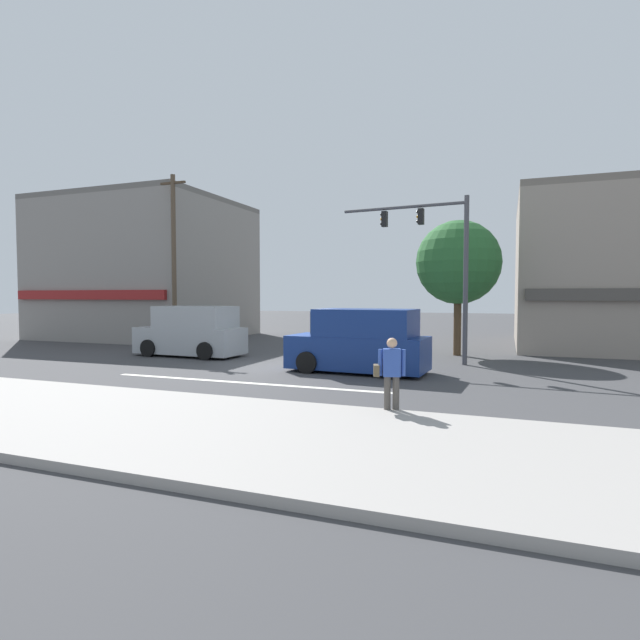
{
  "coord_description": "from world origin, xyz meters",
  "views": [
    {
      "loc": [
        7.17,
        -16.27,
        2.55
      ],
      "look_at": [
        0.28,
        2.0,
        1.6
      ],
      "focal_mm": 28.0,
      "sensor_mm": 36.0,
      "label": 1
    }
  ],
  "objects_px": {
    "street_tree": "(458,263)",
    "sedan_crossing_leftbound": "(354,333)",
    "traffic_light_mast": "(439,252)",
    "van_waiting_far": "(192,332)",
    "van_crossing_rightbound": "(360,342)",
    "pedestrian_foreground_with_bag": "(391,372)",
    "utility_pole_near_left": "(174,259)"
  },
  "relations": [
    {
      "from": "street_tree",
      "to": "sedan_crossing_leftbound",
      "type": "height_order",
      "value": "street_tree"
    },
    {
      "from": "traffic_light_mast",
      "to": "van_waiting_far",
      "type": "distance_m",
      "value": 10.64
    },
    {
      "from": "traffic_light_mast",
      "to": "van_waiting_far",
      "type": "bearing_deg",
      "value": -172.41
    },
    {
      "from": "van_crossing_rightbound",
      "to": "street_tree",
      "type": "bearing_deg",
      "value": 66.95
    },
    {
      "from": "sedan_crossing_leftbound",
      "to": "pedestrian_foreground_with_bag",
      "type": "bearing_deg",
      "value": -70.11
    },
    {
      "from": "utility_pole_near_left",
      "to": "van_waiting_far",
      "type": "xyz_separation_m",
      "value": [
        2.79,
        -2.58,
        -3.35
      ]
    },
    {
      "from": "utility_pole_near_left",
      "to": "pedestrian_foreground_with_bag",
      "type": "relative_size",
      "value": 5.04
    },
    {
      "from": "utility_pole_near_left",
      "to": "traffic_light_mast",
      "type": "bearing_deg",
      "value": -5.49
    },
    {
      "from": "traffic_light_mast",
      "to": "van_crossing_rightbound",
      "type": "relative_size",
      "value": 1.32
    },
    {
      "from": "van_waiting_far",
      "to": "van_crossing_rightbound",
      "type": "bearing_deg",
      "value": -13.12
    },
    {
      "from": "van_crossing_rightbound",
      "to": "van_waiting_far",
      "type": "bearing_deg",
      "value": 166.88
    },
    {
      "from": "street_tree",
      "to": "utility_pole_near_left",
      "type": "height_order",
      "value": "utility_pole_near_left"
    },
    {
      "from": "street_tree",
      "to": "van_waiting_far",
      "type": "xyz_separation_m",
      "value": [
        -10.5,
        -4.2,
        -2.95
      ]
    },
    {
      "from": "sedan_crossing_leftbound",
      "to": "van_crossing_rightbound",
      "type": "xyz_separation_m",
      "value": [
        2.62,
        -7.93,
        0.29
      ]
    },
    {
      "from": "sedan_crossing_leftbound",
      "to": "pedestrian_foreground_with_bag",
      "type": "xyz_separation_m",
      "value": [
        4.92,
        -13.61,
        0.24
      ]
    },
    {
      "from": "traffic_light_mast",
      "to": "van_waiting_far",
      "type": "relative_size",
      "value": 1.33
    },
    {
      "from": "sedan_crossing_leftbound",
      "to": "van_crossing_rightbound",
      "type": "height_order",
      "value": "van_crossing_rightbound"
    },
    {
      "from": "traffic_light_mast",
      "to": "sedan_crossing_leftbound",
      "type": "bearing_deg",
      "value": 135.11
    },
    {
      "from": "street_tree",
      "to": "sedan_crossing_leftbound",
      "type": "xyz_separation_m",
      "value": [
        -5.2,
        1.88,
        -3.24
      ]
    },
    {
      "from": "utility_pole_near_left",
      "to": "van_crossing_rightbound",
      "type": "height_order",
      "value": "utility_pole_near_left"
    },
    {
      "from": "utility_pole_near_left",
      "to": "sedan_crossing_leftbound",
      "type": "distance_m",
      "value": 9.55
    },
    {
      "from": "utility_pole_near_left",
      "to": "van_waiting_far",
      "type": "height_order",
      "value": "utility_pole_near_left"
    },
    {
      "from": "van_waiting_far",
      "to": "traffic_light_mast",
      "type": "bearing_deg",
      "value": 7.59
    },
    {
      "from": "traffic_light_mast",
      "to": "pedestrian_foreground_with_bag",
      "type": "height_order",
      "value": "traffic_light_mast"
    },
    {
      "from": "street_tree",
      "to": "sedan_crossing_leftbound",
      "type": "distance_m",
      "value": 6.41
    },
    {
      "from": "traffic_light_mast",
      "to": "utility_pole_near_left",
      "type": "bearing_deg",
      "value": 174.51
    },
    {
      "from": "traffic_light_mast",
      "to": "van_crossing_rightbound",
      "type": "distance_m",
      "value": 4.98
    },
    {
      "from": "van_crossing_rightbound",
      "to": "traffic_light_mast",
      "type": "bearing_deg",
      "value": 56.09
    },
    {
      "from": "sedan_crossing_leftbound",
      "to": "utility_pole_near_left",
      "type": "bearing_deg",
      "value": -156.54
    },
    {
      "from": "van_waiting_far",
      "to": "van_crossing_rightbound",
      "type": "xyz_separation_m",
      "value": [
        7.92,
        -1.85,
        0.0
      ]
    },
    {
      "from": "street_tree",
      "to": "pedestrian_foreground_with_bag",
      "type": "distance_m",
      "value": 12.1
    },
    {
      "from": "utility_pole_near_left",
      "to": "pedestrian_foreground_with_bag",
      "type": "xyz_separation_m",
      "value": [
        13.02,
        -10.09,
        -3.41
      ]
    }
  ]
}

